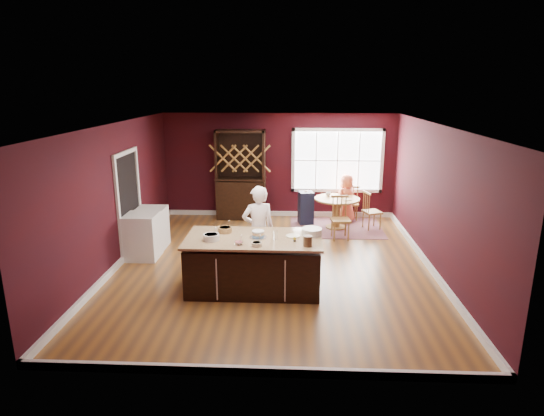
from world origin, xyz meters
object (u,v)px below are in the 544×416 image
Objects in this scene: chair_east at (372,210)px; chair_north at (350,202)px; seated_woman at (346,199)px; baker at (258,230)px; kitchen_island at (254,264)px; chair_south at (341,218)px; washer at (142,236)px; layer_cake at (258,234)px; toddler at (306,192)px; dining_table at (337,207)px; dryer at (152,228)px; high_chair at (306,207)px; hutch at (241,175)px.

chair_east reaches higher than chair_north.
chair_north is 0.31m from seated_woman.
kitchen_island is at bearing 71.34° from baker.
chair_south is at bearing 57.08° from kitchen_island.
chair_east is at bearing 23.54° from washer.
toddler is (0.89, 3.85, -0.17)m from layer_cake.
layer_cake is 2.81m from washer.
chair_north is (2.11, 3.51, -0.35)m from baker.
dining_table is at bearing 64.87° from layer_cake.
dryer is (-3.32, -1.90, -0.37)m from toddler.
hutch is (-1.67, 0.43, 0.72)m from high_chair.
hutch is at bearing 60.53° from washer.
high_chair is (0.98, 3.83, -0.01)m from kitchen_island.
high_chair is at bearing 76.72° from layer_cake.
kitchen_island is 1.38× the size of baker.
baker is 1.66× the size of chair_south.
toddler is at bearing -30.34° from seated_woman.
kitchen_island reaches higher than high_chair.
high_chair is at bearing 17.64° from chair_north.
seated_woman is at bearing 59.56° from chair_north.
hutch is at bearing -43.61° from seated_woman.
chair_north is 1.22m from high_chair.
seated_woman is at bearing 7.63° from toddler.
toddler reaches higher than kitchen_island.
chair_east is 1.68m from toddler.
kitchen_island is 2.09× the size of dining_table.
layer_cake is 4.73m from chair_north.
chair_south is 1.05× the size of chair_north.
high_chair reaches higher than dining_table.
baker is 2.48m from washer.
chair_east is at bearing 117.63° from chair_north.
layer_cake is at bearing -127.55° from chair_south.
high_chair is (-1.59, 0.37, -0.04)m from chair_east.
seated_woman reaches higher than layer_cake.
baker reaches higher than washer.
hutch is 2.93m from dryer.
chair_east is 3.42m from hutch.
toddler is (0.97, 3.85, 0.37)m from kitchen_island.
chair_east is at bearing -24.94° from high_chair.
high_chair is 3.30× the size of toddler.
chair_east is 5.14m from dryer.
dryer is at bearing 90.00° from washer.
chair_east is at bearing -13.78° from toddler.
chair_east is 1.01× the size of chair_north.
toddler is (-1.60, 0.39, 0.34)m from chair_east.
kitchen_island is 2.42× the size of chair_north.
layer_cake is at bearing -28.33° from washer.
chair_south is at bearing 113.99° from chair_east.
seated_woman is at bearing -2.87° from high_chair.
dining_table is 1.16× the size of chair_north.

